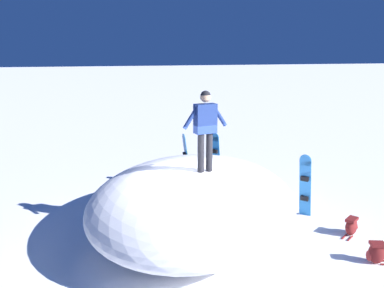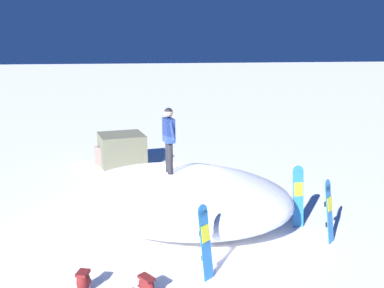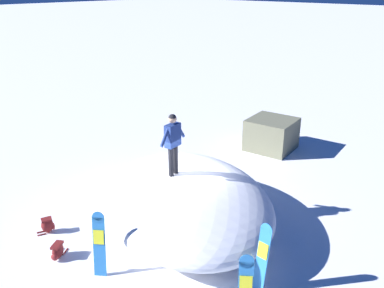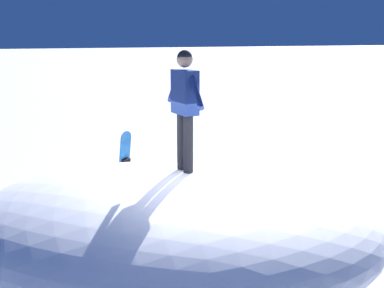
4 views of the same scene
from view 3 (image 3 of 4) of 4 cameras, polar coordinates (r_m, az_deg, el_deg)
ground at (r=12.29m, az=-1.52°, el=-9.53°), size 240.00×240.00×0.00m
snow_mound at (r=11.39m, az=-0.78°, el=-7.87°), size 7.42×6.82×1.50m
snowboarder_standing at (r=10.74m, az=-2.71°, el=0.70°), size 0.27×1.03×1.71m
snowboard_primary_upright at (r=9.82m, az=-12.85°, el=-13.35°), size 0.37×0.36×1.60m
snowboard_tertiary_upright at (r=9.25m, az=9.83°, el=-15.30°), size 0.30×0.24×1.65m
backpack_near at (r=11.96m, az=-19.55°, el=-10.65°), size 0.37×0.52×0.43m
backpack_far at (r=10.91m, az=-18.30°, el=-14.00°), size 0.47×0.60×0.40m
rock_outcrop at (r=16.89m, az=11.05°, el=1.28°), size 2.07×2.12×1.27m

